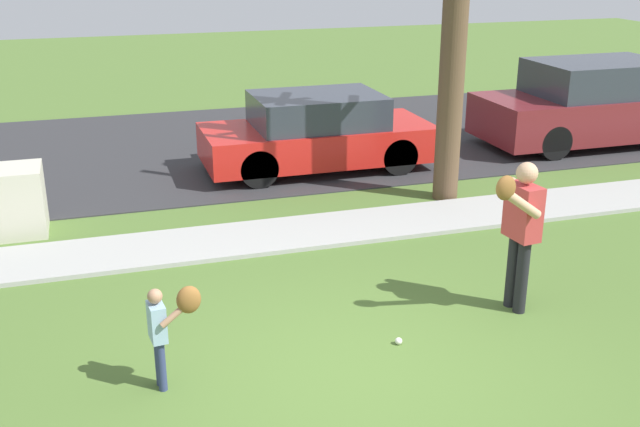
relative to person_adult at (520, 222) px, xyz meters
name	(u,v)px	position (x,y,z in m)	size (l,w,h in m)	color
ground_plane	(269,241)	(-2.11, 2.78, -1.04)	(48.00, 48.00, 0.00)	#4C6B2D
sidewalk_strip	(267,236)	(-2.11, 2.88, -1.01)	(36.00, 1.20, 0.06)	#A3A39E
road_surface	(207,147)	(-2.11, 7.88, -1.03)	(36.00, 6.80, 0.02)	#2D2D30
person_adult	(520,222)	(0.00, 0.00, 0.00)	(0.68, 0.68, 1.70)	black
person_child	(166,322)	(-3.81, -0.44, -0.37)	(0.48, 0.38, 1.04)	navy
baseball	(399,341)	(-1.50, -0.33, -1.01)	(0.07, 0.07, 0.07)	white
utility_cabinet	(18,201)	(-5.34, 4.12, -0.57)	(0.70, 0.79, 0.95)	beige
street_tree_near	(456,10)	(1.00, 3.73, 1.86)	(1.85, 1.88, 5.47)	brown
parked_hatchback_red	(317,133)	(-0.47, 5.85, -0.39)	(4.00, 1.75, 1.33)	red
parked_suv_maroon	(596,104)	(5.33, 5.93, -0.25)	(4.70, 1.90, 1.63)	maroon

